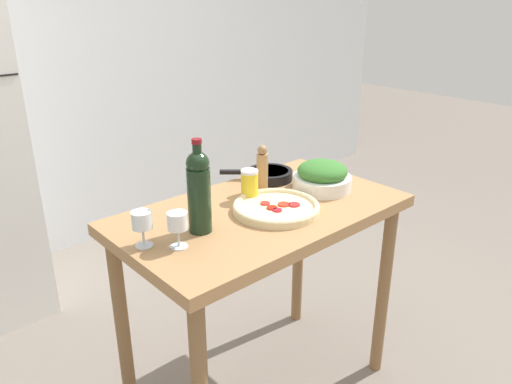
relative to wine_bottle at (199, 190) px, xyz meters
name	(u,v)px	position (x,y,z in m)	size (l,w,h in m)	color
wall_back	(55,60)	(0.30, 1.95, 0.23)	(6.40, 0.08, 2.60)	silver
prep_counter	(261,238)	(0.29, 0.00, -0.29)	(1.14, 0.66, 0.91)	#A87A4C
wine_bottle	(199,190)	(0.00, 0.00, 0.00)	(0.08, 0.08, 0.34)	black
wine_glass_near	(178,223)	(-0.13, -0.05, -0.07)	(0.07, 0.07, 0.13)	silver
wine_glass_far	(142,222)	(-0.21, 0.03, -0.07)	(0.07, 0.07, 0.13)	silver
pepper_mill	(262,169)	(0.42, 0.14, -0.06)	(0.05, 0.05, 0.20)	#AD7F51
salad_bowl	(322,177)	(0.63, -0.02, -0.10)	(0.25, 0.25, 0.13)	white
homemade_pizza	(276,207)	(0.32, -0.06, -0.14)	(0.34, 0.34, 0.03)	beige
salt_canister	(250,185)	(0.32, 0.10, -0.09)	(0.07, 0.07, 0.13)	yellow
cast_iron_skillet	(269,174)	(0.54, 0.22, -0.13)	(0.28, 0.26, 0.04)	black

